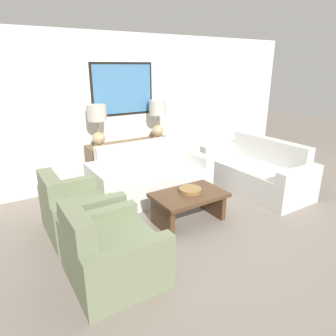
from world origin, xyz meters
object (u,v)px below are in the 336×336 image
(coffee_table, at_px, (189,201))
(decorative_bowl, at_px, (190,190))
(table_lamp_right, at_px, (157,115))
(armchair_near_camera, at_px, (111,254))
(console_table, at_px, (131,162))
(couch_by_back_wall, at_px, (150,178))
(armchair_near_back_wall, at_px, (79,211))
(table_lamp_left, at_px, (97,121))
(couch_by_side, at_px, (256,172))

(coffee_table, height_order, decorative_bowl, decorative_bowl)
(table_lamp_right, xyz_separation_m, armchair_near_camera, (-1.95, -2.37, -0.93))
(console_table, relative_size, decorative_bowl, 5.08)
(console_table, distance_m, couch_by_back_wall, 0.73)
(armchair_near_camera, bearing_deg, decorative_bowl, 22.43)
(table_lamp_right, bearing_deg, armchair_near_camera, -129.40)
(coffee_table, bearing_deg, decorative_bowl, 40.32)
(console_table, distance_m, table_lamp_right, 1.02)
(armchair_near_back_wall, distance_m, armchair_near_camera, 1.10)
(table_lamp_right, height_order, armchair_near_camera, table_lamp_right)
(table_lamp_left, relative_size, armchair_near_camera, 0.75)
(table_lamp_right, xyz_separation_m, couch_by_side, (1.17, -1.46, -0.93))
(decorative_bowl, relative_size, armchair_near_camera, 0.33)
(table_lamp_left, xyz_separation_m, armchair_near_camera, (-0.77, -2.37, -0.93))
(armchair_near_back_wall, xyz_separation_m, armchair_near_camera, (0.00, -1.10, 0.00))
(table_lamp_right, relative_size, couch_by_side, 0.36)
(armchair_near_camera, bearing_deg, console_table, 60.14)
(coffee_table, distance_m, armchair_near_camera, 1.49)
(console_table, relative_size, table_lamp_left, 2.26)
(decorative_bowl, bearing_deg, couch_by_back_wall, 93.48)
(table_lamp_right, distance_m, coffee_table, 2.11)
(couch_by_side, bearing_deg, decorative_bowl, -169.11)
(decorative_bowl, bearing_deg, armchair_near_back_wall, 160.17)
(console_table, xyz_separation_m, couch_by_side, (1.75, -1.46, -0.09))
(armchair_near_back_wall, bearing_deg, table_lamp_left, 58.58)
(table_lamp_right, xyz_separation_m, armchair_near_back_wall, (-1.95, -1.27, -0.93))
(armchair_near_camera, bearing_deg, table_lamp_right, 50.60)
(table_lamp_left, xyz_separation_m, couch_by_side, (2.34, -1.46, -0.93))
(decorative_bowl, distance_m, armchair_near_camera, 1.55)
(console_table, relative_size, armchair_near_back_wall, 1.69)
(table_lamp_left, distance_m, coffee_table, 2.13)
(table_lamp_left, bearing_deg, armchair_near_back_wall, -121.42)
(table_lamp_left, height_order, couch_by_back_wall, table_lamp_left)
(console_table, distance_m, decorative_bowl, 1.78)
(decorative_bowl, bearing_deg, couch_by_side, 10.89)
(table_lamp_right, height_order, couch_by_back_wall, table_lamp_right)
(couch_by_back_wall, xyz_separation_m, decorative_bowl, (0.06, -1.06, 0.16))
(table_lamp_right, distance_m, armchair_near_camera, 3.21)
(console_table, relative_size, couch_by_back_wall, 0.82)
(couch_by_side, bearing_deg, console_table, 140.25)
(table_lamp_left, relative_size, armchair_near_back_wall, 0.75)
(couch_by_back_wall, height_order, armchair_near_camera, couch_by_back_wall)
(table_lamp_left, height_order, coffee_table, table_lamp_left)
(table_lamp_left, relative_size, couch_by_back_wall, 0.36)
(armchair_near_camera, bearing_deg, coffee_table, 21.75)
(couch_by_side, distance_m, coffee_table, 1.77)
(coffee_table, bearing_deg, armchair_near_camera, -158.25)
(console_table, xyz_separation_m, table_lamp_left, (-0.59, -0.00, 0.83))
(couch_by_back_wall, relative_size, armchair_near_camera, 2.07)
(couch_by_back_wall, distance_m, armchair_near_back_wall, 1.47)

